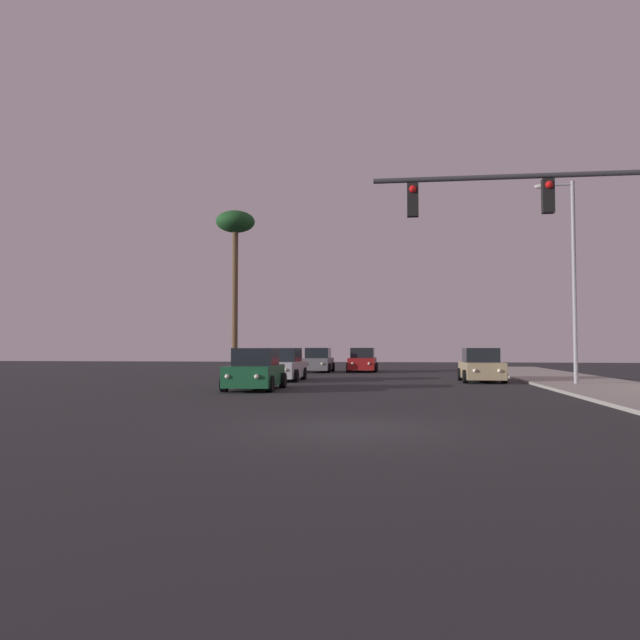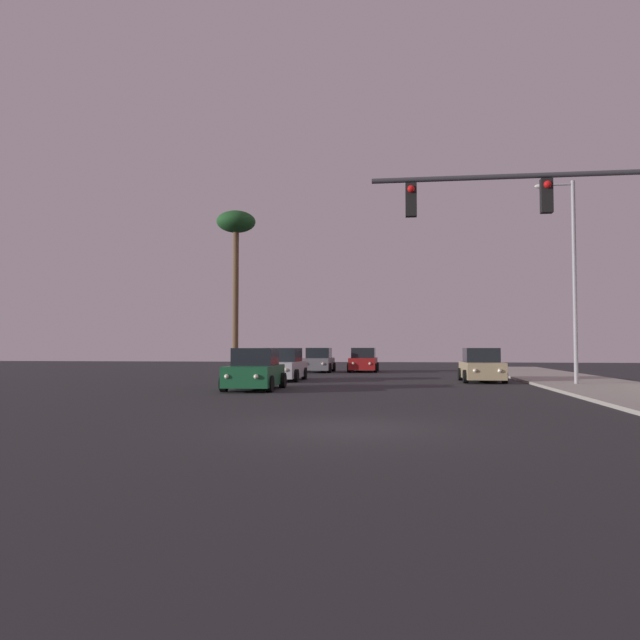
# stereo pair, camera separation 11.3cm
# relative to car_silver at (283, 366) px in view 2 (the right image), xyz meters

# --- Properties ---
(ground_plane) EXTENTS (120.00, 120.00, 0.00)m
(ground_plane) POSITION_rel_car_silver_xyz_m (4.94, -18.38, -0.76)
(ground_plane) COLOR #28282B
(car_silver) EXTENTS (2.04, 4.33, 1.68)m
(car_silver) POSITION_rel_car_silver_xyz_m (0.00, 0.00, 0.00)
(car_silver) COLOR #B7B7BC
(car_silver) RESTS_ON ground
(car_grey) EXTENTS (2.04, 4.32, 1.68)m
(car_grey) POSITION_rel_car_silver_xyz_m (0.34, 11.32, 0.00)
(car_grey) COLOR slate
(car_grey) RESTS_ON ground
(car_red) EXTENTS (2.04, 4.31, 1.68)m
(car_red) POSITION_rel_car_silver_xyz_m (3.38, 12.23, 0.00)
(car_red) COLOR maroon
(car_red) RESTS_ON ground
(car_tan) EXTENTS (2.04, 4.32, 1.68)m
(car_tan) POSITION_rel_car_silver_xyz_m (9.98, 0.19, 0.00)
(car_tan) COLOR tan
(car_tan) RESTS_ON ground
(car_green) EXTENTS (2.04, 4.34, 1.68)m
(car_green) POSITION_rel_car_silver_xyz_m (0.17, -6.88, 0.00)
(car_green) COLOR #195933
(car_green) RESTS_ON ground
(traffic_light_mast) EXTENTS (7.12, 0.36, 6.50)m
(traffic_light_mast) POSITION_rel_car_silver_xyz_m (10.30, -14.79, 3.95)
(traffic_light_mast) COLOR #38383D
(traffic_light_mast) RESTS_ON sidewalk_right
(street_lamp) EXTENTS (1.74, 0.24, 9.00)m
(street_lamp) POSITION_rel_car_silver_xyz_m (13.52, -2.93, 4.36)
(street_lamp) COLOR #99999E
(street_lamp) RESTS_ON sidewalk_right
(palm_tree_mid) EXTENTS (2.40, 2.40, 10.14)m
(palm_tree_mid) POSITION_rel_car_silver_xyz_m (-4.06, 5.62, 8.06)
(palm_tree_mid) COLOR brown
(palm_tree_mid) RESTS_ON ground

